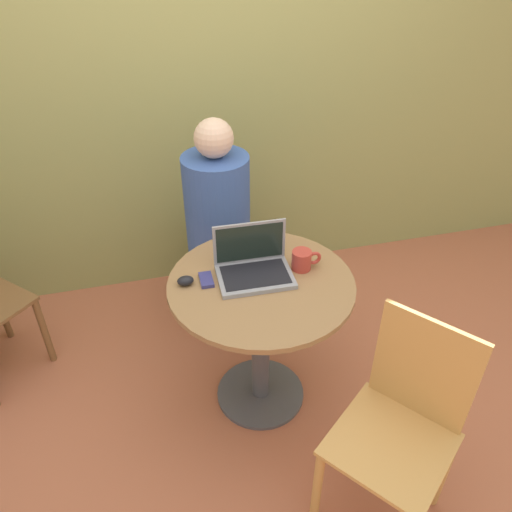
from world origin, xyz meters
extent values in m
plane|color=#B26042|center=(0.00, 0.00, 0.00)|extent=(12.00, 12.00, 0.00)
cube|color=#939956|center=(0.00, 1.13, 1.30)|extent=(7.00, 0.05, 2.60)
cylinder|color=#4C4C51|center=(0.00, 0.00, 0.01)|extent=(0.43, 0.43, 0.02)
cylinder|color=#4C4C51|center=(0.00, 0.00, 0.36)|extent=(0.09, 0.09, 0.68)
cylinder|color=olive|center=(0.00, 0.00, 0.71)|extent=(0.80, 0.80, 0.02)
cube|color=gray|center=(-0.02, 0.03, 0.73)|extent=(0.32, 0.23, 0.02)
cube|color=black|center=(-0.02, 0.03, 0.75)|extent=(0.28, 0.18, 0.00)
cube|color=gray|center=(-0.02, 0.14, 0.84)|extent=(0.32, 0.02, 0.19)
cube|color=black|center=(-0.02, 0.13, 0.84)|extent=(0.29, 0.01, 0.17)
cube|color=navy|center=(-0.22, 0.06, 0.73)|extent=(0.06, 0.10, 0.02)
ellipsoid|color=black|center=(-0.31, 0.06, 0.74)|extent=(0.07, 0.05, 0.04)
cylinder|color=#B2382D|center=(0.19, 0.05, 0.77)|extent=(0.09, 0.09, 0.09)
torus|color=#B2382D|center=(0.25, 0.05, 0.77)|extent=(0.06, 0.02, 0.06)
cylinder|color=tan|center=(0.05, -0.65, 0.22)|extent=(0.04, 0.04, 0.43)
cylinder|color=tan|center=(0.33, -0.43, 0.22)|extent=(0.04, 0.04, 0.43)
cylinder|color=tan|center=(0.55, -0.72, 0.22)|extent=(0.04, 0.04, 0.43)
cube|color=tan|center=(0.30, -0.68, 0.44)|extent=(0.56, 0.56, 0.02)
cube|color=tan|center=(0.45, -0.57, 0.67)|extent=(0.24, 0.30, 0.45)
cube|color=brown|center=(-0.05, 0.74, 0.22)|extent=(0.38, 0.51, 0.45)
cylinder|color=#38569E|center=(-0.07, 0.62, 0.74)|extent=(0.34, 0.34, 0.59)
sphere|color=beige|center=(-0.07, 0.62, 1.13)|extent=(0.19, 0.19, 0.19)
cylinder|color=brown|center=(-1.03, 0.51, 0.21)|extent=(0.04, 0.04, 0.42)
cylinder|color=brown|center=(-1.28, 0.76, 0.21)|extent=(0.04, 0.04, 0.42)
camera|label=1|loc=(-0.44, -1.60, 2.03)|focal=35.00mm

